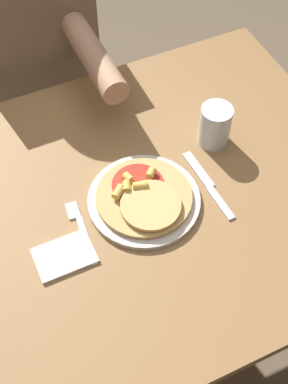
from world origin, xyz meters
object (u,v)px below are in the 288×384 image
(knife, at_px, (209,186))
(drinking_glass, at_px, (215,126))
(dining_table, at_px, (131,227))
(plate, at_px, (144,200))
(person_diner, at_px, (36,62))
(pizza, at_px, (144,197))
(fork, at_px, (81,228))

(knife, bearing_deg, drinking_glass, 57.42)
(knife, distance_m, drinking_glass, 0.16)
(dining_table, height_order, drinking_glass, drinking_glass)
(drinking_glass, bearing_deg, plate, -157.31)
(drinking_glass, bearing_deg, knife, -122.58)
(plate, xyz_separation_m, person_diner, (-0.07, 0.64, -0.06))
(drinking_glass, distance_m, person_diner, 0.63)
(pizza, distance_m, drinking_glass, 0.26)
(knife, distance_m, person_diner, 0.71)
(plate, relative_size, person_diner, 0.21)
(plate, xyz_separation_m, fork, (-0.16, -0.01, -0.00))
(pizza, relative_size, drinking_glass, 2.03)
(pizza, xyz_separation_m, drinking_glass, (0.24, 0.10, 0.03))
(dining_table, relative_size, fork, 6.61)
(fork, bearing_deg, knife, -3.13)
(pizza, bearing_deg, person_diner, 95.69)
(person_diner, bearing_deg, drinking_glass, -60.71)
(pizza, bearing_deg, knife, -7.04)
(dining_table, height_order, fork, fork)
(fork, relative_size, drinking_glass, 1.60)
(plate, bearing_deg, person_diner, 95.81)
(fork, height_order, person_diner, person_diner)
(knife, xyz_separation_m, drinking_glass, (0.08, 0.12, 0.05))
(pizza, height_order, fork, pizza)
(fork, distance_m, drinking_glass, 0.42)
(plate, relative_size, fork, 1.50)
(drinking_glass, relative_size, person_diner, 0.09)
(person_diner, bearing_deg, fork, -98.30)
(dining_table, height_order, person_diner, person_diner)
(dining_table, relative_size, knife, 5.28)
(plate, height_order, pizza, pizza)
(plate, xyz_separation_m, knife, (0.16, -0.02, -0.00))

